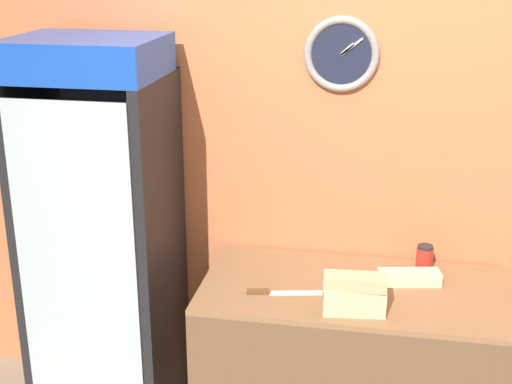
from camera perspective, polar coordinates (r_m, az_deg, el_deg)
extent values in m
cube|color=#D17547|center=(3.58, 8.63, 2.40)|extent=(5.20, 0.06, 2.70)
torus|color=gray|center=(3.42, 6.85, 10.88)|extent=(0.36, 0.04, 0.36)
cylinder|color=#1E2338|center=(3.42, 6.85, 10.88)|extent=(0.29, 0.01, 0.29)
cube|color=white|center=(3.41, 7.33, 11.26)|extent=(0.07, 0.01, 0.06)
cube|color=white|center=(3.40, 7.68, 11.46)|extent=(0.10, 0.01, 0.09)
cube|color=brown|center=(3.59, 7.57, -13.89)|extent=(1.43, 0.72, 0.84)
cube|color=#8E6642|center=(3.38, 7.89, -7.75)|extent=(1.43, 0.72, 0.02)
cube|color=black|center=(3.91, -10.46, -3.24)|extent=(0.67, 0.04, 1.80)
cube|color=black|center=(3.79, -16.42, -4.47)|extent=(0.05, 0.62, 1.80)
cube|color=black|center=(3.56, -7.38, -5.37)|extent=(0.05, 0.62, 1.80)
cube|color=white|center=(3.88, -10.61, -3.39)|extent=(0.57, 0.02, 1.70)
cube|color=silver|center=(3.40, -14.04, -7.02)|extent=(0.57, 0.01, 1.70)
cube|color=blue|center=(3.36, -13.43, 10.47)|extent=(0.67, 0.55, 0.18)
cube|color=silver|center=(3.82, -11.75, -10.45)|extent=(0.55, 0.50, 0.01)
cube|color=silver|center=(3.64, -12.18, -4.90)|extent=(0.55, 0.50, 0.01)
cube|color=silver|center=(3.50, -12.64, 1.16)|extent=(0.55, 0.50, 0.01)
cylinder|color=#2D6B38|center=(3.68, -14.82, -10.73)|extent=(0.08, 0.08, 0.13)
cylinder|color=#2D6B38|center=(3.63, -14.94, -9.47)|extent=(0.03, 0.03, 0.05)
cylinder|color=navy|center=(3.27, -12.95, 1.47)|extent=(0.07, 0.07, 0.16)
cylinder|color=navy|center=(3.23, -13.11, 3.44)|extent=(0.03, 0.03, 0.07)
cylinder|color=#72337F|center=(3.56, -10.48, -11.33)|extent=(0.06, 0.06, 0.14)
cylinder|color=#72337F|center=(3.51, -10.58, -9.91)|extent=(0.02, 0.02, 0.06)
cylinder|color=navy|center=(3.36, -16.03, 1.34)|extent=(0.07, 0.07, 0.13)
cylinder|color=navy|center=(3.33, -16.17, 2.80)|extent=(0.03, 0.03, 0.05)
cylinder|color=#72337F|center=(3.31, -14.67, 1.49)|extent=(0.06, 0.06, 0.16)
cylinder|color=#72337F|center=(3.28, -14.84, 3.36)|extent=(0.02, 0.02, 0.07)
cylinder|color=gold|center=(3.72, -16.38, -10.49)|extent=(0.06, 0.06, 0.13)
cylinder|color=gold|center=(3.67, -16.52, -9.19)|extent=(0.03, 0.03, 0.06)
cylinder|color=#2D6B38|center=(3.64, -13.49, -10.75)|extent=(0.08, 0.08, 0.15)
cylinder|color=#2D6B38|center=(3.58, -13.63, -9.23)|extent=(0.03, 0.03, 0.07)
cube|color=beige|center=(3.14, 7.82, -9.07)|extent=(0.28, 0.13, 0.06)
cube|color=beige|center=(3.12, 7.87, -8.10)|extent=(0.28, 0.14, 0.06)
cube|color=tan|center=(3.09, 7.92, -7.12)|extent=(0.27, 0.12, 0.06)
cube|color=beige|center=(3.44, 12.16, -6.70)|extent=(0.30, 0.15, 0.06)
cube|color=silver|center=(3.29, 3.30, -8.07)|extent=(0.26, 0.10, 0.00)
cube|color=brown|center=(3.28, 0.16, -7.98)|extent=(0.11, 0.05, 0.02)
cylinder|color=#B72D23|center=(3.59, 13.33, -5.22)|extent=(0.08, 0.08, 0.11)
cylinder|color=#262628|center=(3.56, 13.41, -4.30)|extent=(0.08, 0.08, 0.01)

